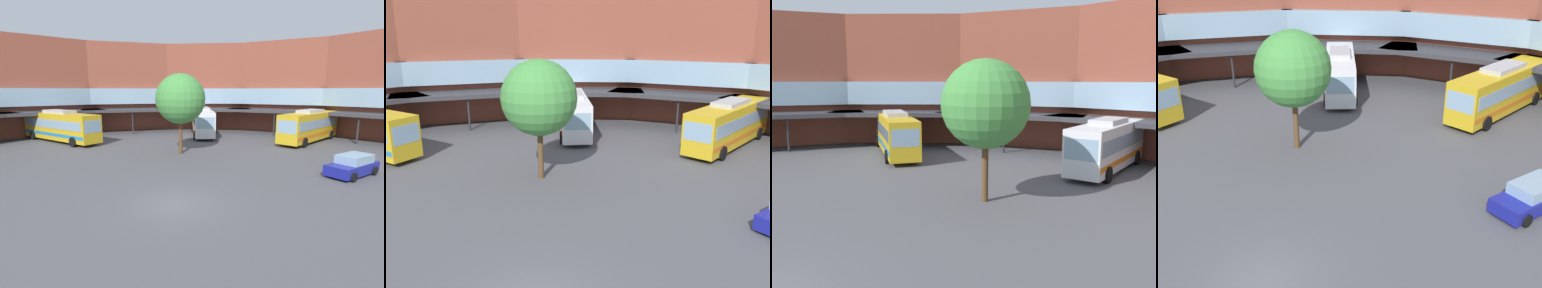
% 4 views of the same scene
% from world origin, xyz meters
% --- Properties ---
extents(station_building, '(73.72, 41.49, 13.09)m').
position_xyz_m(station_building, '(-0.00, 19.71, 6.31)').
color(station_building, brown).
rests_on(station_building, ground).
extents(bus_1, '(3.77, 10.74, 3.83)m').
position_xyz_m(bus_1, '(0.13, 24.45, 1.94)').
color(bus_1, white).
rests_on(bus_1, ground).
extents(bus_4, '(9.23, 10.44, 3.86)m').
position_xyz_m(bus_4, '(13.15, 20.61, 1.95)').
color(bus_4, gold).
rests_on(bus_4, ground).
extents(plaza_tree, '(4.77, 4.77, 7.70)m').
position_xyz_m(plaza_tree, '(-1.35, 12.66, 5.30)').
color(plaza_tree, brown).
rests_on(plaza_tree, ground).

